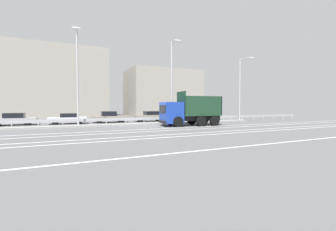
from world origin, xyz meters
name	(u,v)px	position (x,y,z in m)	size (l,w,h in m)	color
ground_plane	(156,127)	(0.00, 0.00, 0.00)	(320.00, 320.00, 0.00)	#565659
lane_strip_0	(200,127)	(3.91, -2.14, 0.00)	(51.76, 0.16, 0.01)	silver
lane_strip_1	(210,128)	(3.91, -3.82, 0.00)	(51.76, 0.16, 0.01)	silver
lane_strip_2	(228,131)	(3.91, -6.34, 0.00)	(51.76, 0.16, 0.01)	silver
lane_strip_3	(239,133)	(3.91, -7.59, 0.00)	(51.76, 0.16, 0.01)	silver
lane_strip_4	(295,141)	(3.91, -12.27, 0.00)	(51.76, 0.16, 0.01)	silver
median_island	(147,124)	(0.00, 2.79, 0.09)	(28.47, 1.10, 0.18)	gray
median_guardrail	(144,119)	(0.00, 3.69, 0.57)	(51.76, 0.09, 0.78)	#9EA0A5
dump_truck	(184,113)	(3.11, -0.25, 1.29)	(6.64, 3.16, 3.60)	#19389E
median_road_sign	(208,113)	(8.25, 2.79, 1.25)	(0.66, 0.16, 2.43)	white
street_lamp_1	(77,75)	(-7.15, 2.65, 5.13)	(0.71, 2.00, 9.33)	#ADADB2
street_lamp_2	(172,79)	(3.20, 2.83, 5.23)	(0.71, 1.82, 9.59)	#ADADB2
street_lamp_3	(241,87)	(13.55, 2.65, 4.74)	(0.71, 2.34, 8.50)	#ADADB2
parked_car_1	(13,119)	(-13.38, 8.09, 0.68)	(4.51, 2.06, 1.33)	#A3A3A8
parked_car_2	(68,118)	(-7.98, 7.61, 0.64)	(4.27, 2.11, 1.24)	silver
parked_car_3	(109,117)	(-3.16, 7.94, 0.71)	(4.36, 2.00, 1.42)	gray
parked_car_4	(151,116)	(2.35, 7.76, 0.70)	(4.40, 1.91, 1.39)	gray
parked_car_5	(192,115)	(8.86, 7.64, 0.70)	(4.70, 2.00, 1.37)	maroon
background_building_0	(57,83)	(-9.38, 26.35, 6.40)	(17.46, 9.93, 12.81)	gray
background_building_1	(162,93)	(12.21, 26.40, 5.03)	(15.68, 10.82, 10.06)	gray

